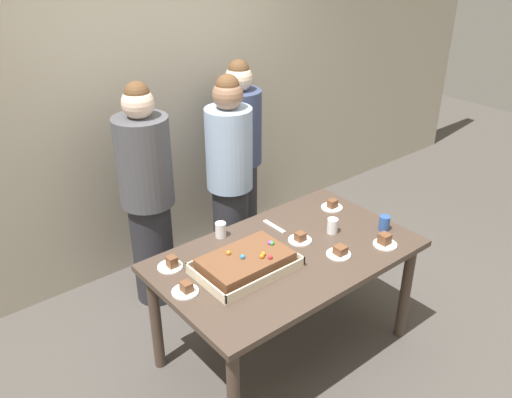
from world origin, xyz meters
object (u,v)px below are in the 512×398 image
object	(u,v)px
plated_slice_far_right	(385,241)
drink_cup_middle	(221,230)
person_green_shirt_behind	(230,183)
drink_cup_nearest	(384,223)
party_table	(287,265)
plated_slice_center_back	(332,206)
plated_slice_near_left	(171,264)
sheet_cake	(246,263)
plated_slice_center_front	(186,289)
cake_server_utensil	(274,226)
drink_cup_far_end	(332,226)
plated_slice_far_left	(300,239)
plated_slice_near_right	(339,252)
person_serving_front	(148,196)
person_striped_tie_right	(240,158)

from	to	relation	value
plated_slice_far_right	drink_cup_middle	size ratio (longest dim) A/B	1.50
person_green_shirt_behind	drink_cup_nearest	bearing A→B (deg)	56.48
party_table	plated_slice_center_back	bearing A→B (deg)	19.29
party_table	drink_cup_middle	xyz separation A→B (m)	(-0.20, 0.41, 0.14)
plated_slice_near_left	sheet_cake	bearing A→B (deg)	-41.63
plated_slice_center_front	drink_cup_middle	bearing A→B (deg)	35.61
plated_slice_far_right	cake_server_utensil	distance (m)	0.72
plated_slice_far_right	drink_cup_far_end	world-z (taller)	drink_cup_far_end
person_green_shirt_behind	plated_slice_near_left	bearing A→B (deg)	-26.15
plated_slice_near_left	plated_slice_far_left	xyz separation A→B (m)	(0.78, -0.27, -0.00)
plated_slice_near_right	plated_slice_far_right	xyz separation A→B (m)	(0.30, -0.10, 0.01)
plated_slice_near_right	plated_slice_center_back	xyz separation A→B (m)	(0.40, 0.44, -0.00)
person_green_shirt_behind	cake_server_utensil	bearing A→B (deg)	26.31
plated_slice_center_back	plated_slice_near_left	bearing A→B (deg)	175.85
plated_slice_center_front	drink_cup_nearest	world-z (taller)	drink_cup_nearest
plated_slice_center_back	person_serving_front	xyz separation A→B (m)	(-0.99, 0.84, 0.07)
plated_slice_center_back	drink_cup_far_end	size ratio (longest dim) A/B	1.50
plated_slice_far_left	plated_slice_center_back	bearing A→B (deg)	20.16
party_table	plated_slice_near_left	distance (m)	0.71
plated_slice_near_right	drink_cup_far_end	xyz separation A→B (m)	(0.16, 0.21, 0.03)
drink_cup_nearest	person_serving_front	size ratio (longest dim) A/B	0.06
party_table	person_striped_tie_right	distance (m)	1.32
plated_slice_center_back	person_serving_front	bearing A→B (deg)	139.83
drink_cup_far_end	plated_slice_near_right	bearing A→B (deg)	-127.01
drink_cup_nearest	person_striped_tie_right	bearing A→B (deg)	94.98
plated_slice_center_front	plated_slice_far_right	bearing A→B (deg)	-17.19
plated_slice_far_right	drink_cup_nearest	distance (m)	0.19
plated_slice_near_right	plated_slice_center_front	size ratio (longest dim) A/B	1.00
plated_slice_center_front	person_green_shirt_behind	xyz separation A→B (m)	(0.88, 0.78, 0.08)
drink_cup_far_end	person_serving_front	xyz separation A→B (m)	(-0.75, 1.07, 0.04)
plated_slice_center_front	drink_cup_middle	world-z (taller)	drink_cup_middle
drink_cup_far_end	person_green_shirt_behind	xyz separation A→B (m)	(-0.20, 0.84, 0.05)
party_table	person_serving_front	world-z (taller)	person_serving_front
plated_slice_near_right	cake_server_utensil	distance (m)	0.51
party_table	plated_slice_far_left	xyz separation A→B (m)	(0.15, 0.04, 0.11)
cake_server_utensil	drink_cup_nearest	bearing A→B (deg)	-42.08
plated_slice_far_left	person_green_shirt_behind	xyz separation A→B (m)	(0.04, 0.79, 0.08)
drink_cup_far_end	party_table	bearing A→B (deg)	178.53
plated_slice_far_right	drink_cup_middle	distance (m)	1.04
drink_cup_far_end	person_serving_front	distance (m)	1.31
party_table	drink_cup_far_end	xyz separation A→B (m)	(0.39, -0.01, 0.14)
drink_cup_far_end	person_serving_front	bearing A→B (deg)	125.19
drink_cup_nearest	plated_slice_near_right	bearing A→B (deg)	-177.25
plated_slice_far_right	plated_slice_center_front	size ratio (longest dim) A/B	1.00
sheet_cake	plated_slice_far_right	size ratio (longest dim) A/B	3.86
cake_server_utensil	person_green_shirt_behind	world-z (taller)	person_green_shirt_behind
drink_cup_middle	person_green_shirt_behind	size ratio (longest dim) A/B	0.06
plated_slice_far_right	person_striped_tie_right	xyz separation A→B (m)	(0.02, 1.51, 0.06)
party_table	drink_cup_middle	world-z (taller)	drink_cup_middle
person_green_shirt_behind	person_striped_tie_right	size ratio (longest dim) A/B	1.01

